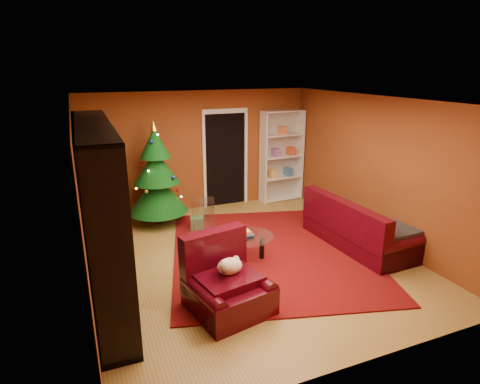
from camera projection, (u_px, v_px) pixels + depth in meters
name	position (u px, v px, depth m)	size (l,w,h in m)	color
floor	(249.00, 259.00, 6.75)	(5.00, 5.50, 0.05)	olive
ceiling	(250.00, 99.00, 5.95)	(5.00, 5.50, 0.05)	silver
wall_back	(199.00, 151.00, 8.80)	(5.00, 0.05, 2.60)	brown
wall_left	(79.00, 204.00, 5.44)	(0.05, 5.50, 2.60)	brown
wall_right	(377.00, 169.00, 7.27)	(0.05, 5.50, 2.60)	brown
doorway	(225.00, 160.00, 9.05)	(1.06, 0.60, 2.16)	black
rug	(270.00, 252.00, 6.95)	(3.30, 3.85, 0.02)	#630B0B
media_unit	(101.00, 214.00, 5.33)	(0.48, 3.15, 2.41)	black
christmas_tree	(157.00, 175.00, 7.94)	(1.18, 1.18, 2.11)	#094110
gift_box_green	(197.00, 223.00, 7.91)	(0.25, 0.25, 0.25)	#327845
gift_box_red	(156.00, 214.00, 8.40)	(0.23, 0.23, 0.23)	maroon
white_bookshelf	(282.00, 156.00, 9.40)	(1.01, 0.36, 2.18)	white
armchair	(229.00, 283.00, 5.19)	(1.04, 1.04, 0.81)	black
dog	(230.00, 266.00, 5.20)	(0.40, 0.30, 0.26)	beige
sofa	(360.00, 222.00, 7.10)	(2.11, 0.95, 0.91)	black
coffee_table	(248.00, 247.00, 6.63)	(0.85, 0.85, 0.53)	gray
acrylic_chair	(202.00, 227.00, 7.00)	(0.41, 0.45, 0.81)	#66605B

